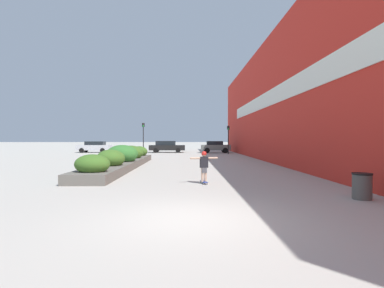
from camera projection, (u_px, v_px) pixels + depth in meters
The scene contains 12 objects.
ground_plane at pixel (190, 219), 7.02m from camera, with size 300.00×300.00×0.00m, color #ADA89E.
building_wall_right at pixel (273, 99), 23.37m from camera, with size 0.67×48.28×9.96m.
planter_box at pixel (123, 159), 19.17m from camera, with size 2.00×14.73×1.48m.
skateboard at pixel (204, 182), 12.45m from camera, with size 0.33×0.70×0.09m.
skateboarder at pixel (204, 163), 12.44m from camera, with size 1.17×0.33×1.26m.
trash_bin at pixel (362, 186), 9.26m from camera, with size 0.59×0.59×0.81m.
car_leftmost at pixel (286, 146), 42.94m from camera, with size 4.36×1.90×1.57m.
car_center_left at pixel (167, 146), 40.26m from camera, with size 4.76×2.05×1.56m.
car_center_right at pixel (94, 147), 40.08m from camera, with size 4.41×1.87×1.50m.
car_rightmost at pixel (215, 147), 39.26m from camera, with size 3.80×1.90×1.54m.
traffic_light_left at pixel (143, 133), 36.17m from camera, with size 0.28×0.30×3.77m.
traffic_light_right at pixel (228, 135), 36.06m from camera, with size 0.28×0.30×3.41m.
Camera 1 is at (-0.04, -6.99, 1.88)m, focal length 28.00 mm.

